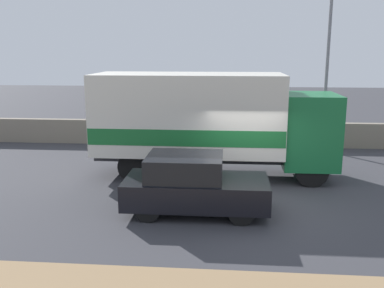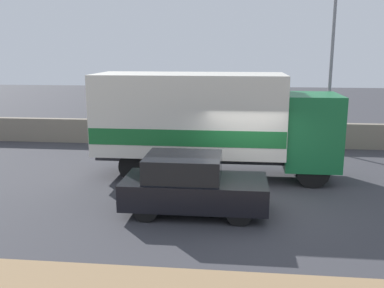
% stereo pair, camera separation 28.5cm
% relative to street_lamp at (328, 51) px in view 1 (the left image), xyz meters
% --- Properties ---
extents(ground_plane, '(80.00, 80.00, 0.00)m').
position_rel_street_lamp_xyz_m(ground_plane, '(-3.55, -6.93, -4.27)').
color(ground_plane, '#38383D').
extents(stone_wall_backdrop, '(60.00, 0.35, 1.12)m').
position_rel_street_lamp_xyz_m(stone_wall_backdrop, '(-3.55, 0.62, -3.71)').
color(stone_wall_backdrop, gray).
rests_on(stone_wall_backdrop, ground_plane).
extents(street_lamp, '(0.56, 0.28, 7.43)m').
position_rel_street_lamp_xyz_m(street_lamp, '(0.00, 0.00, 0.00)').
color(street_lamp, slate).
rests_on(street_lamp, ground_plane).
extents(box_truck, '(8.11, 2.55, 3.54)m').
position_rel_street_lamp_xyz_m(box_truck, '(-4.86, -4.32, -2.31)').
color(box_truck, '#196B38').
rests_on(box_truck, ground_plane).
extents(car_hatchback, '(3.84, 1.78, 1.58)m').
position_rel_street_lamp_xyz_m(car_hatchback, '(-5.03, -7.77, -3.49)').
color(car_hatchback, black).
rests_on(car_hatchback, ground_plane).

